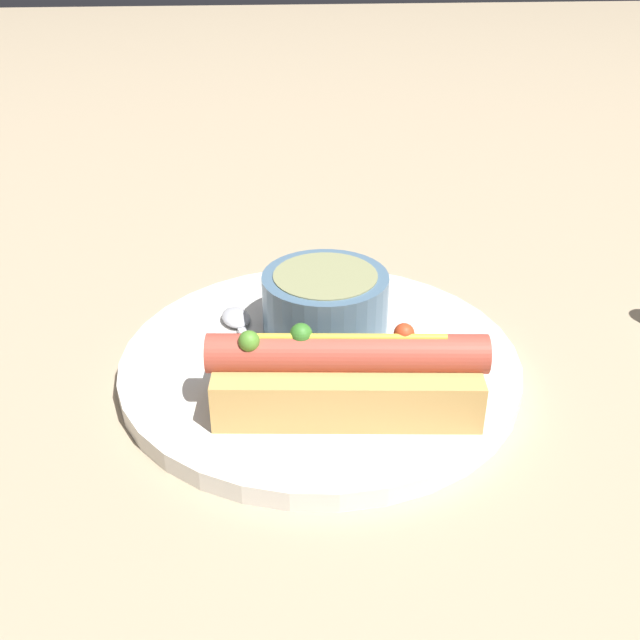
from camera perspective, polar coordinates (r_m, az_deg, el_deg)
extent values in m
plane|color=tan|center=(0.56, 0.00, -3.91)|extent=(4.00, 4.00, 0.00)
cylinder|color=white|center=(0.56, 0.00, -3.29)|extent=(0.30, 0.30, 0.01)
cube|color=tan|center=(0.50, 2.02, -4.93)|extent=(0.18, 0.08, 0.03)
cylinder|color=#B24738|center=(0.48, 2.07, -2.58)|extent=(0.18, 0.04, 0.03)
sphere|color=#518C2D|center=(0.47, -5.43, -1.62)|extent=(0.01, 0.01, 0.01)
sphere|color=#C63F1E|center=(0.48, 6.42, -1.03)|extent=(0.01, 0.01, 0.01)
sphere|color=#387A28|center=(0.48, -1.45, -1.11)|extent=(0.01, 0.01, 0.01)
cylinder|color=gold|center=(0.48, 2.10, -1.33)|extent=(0.13, 0.02, 0.01)
cylinder|color=slate|center=(0.57, 0.40, 1.21)|extent=(0.10, 0.10, 0.05)
cylinder|color=#8C8E60|center=(0.56, 0.41, 3.00)|extent=(0.08, 0.08, 0.01)
cube|color=#B7B7BC|center=(0.54, -4.45, -3.57)|extent=(0.04, 0.11, 0.00)
ellipsoid|color=#B7B7BC|center=(0.60, -6.41, 0.20)|extent=(0.03, 0.04, 0.01)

